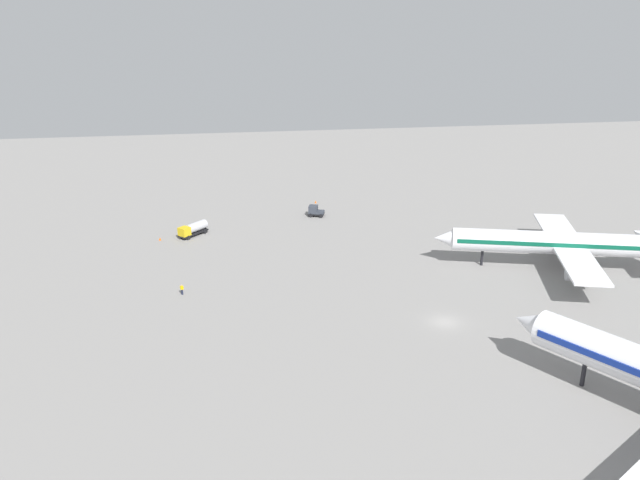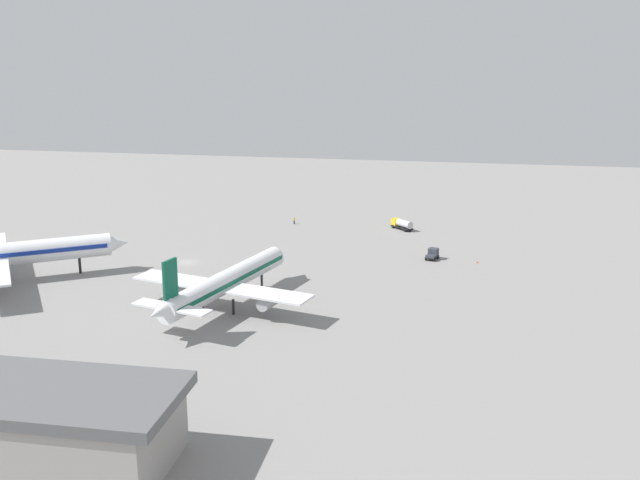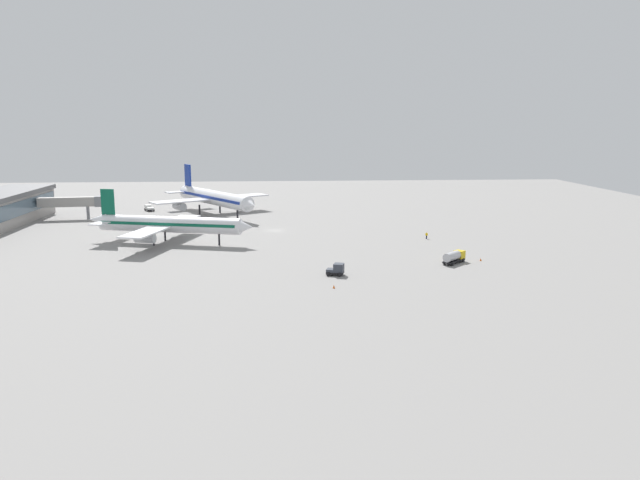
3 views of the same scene
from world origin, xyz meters
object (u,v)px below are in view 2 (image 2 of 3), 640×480
object	(u,v)px
baggage_tug	(433,254)
safety_cone_near_gate	(477,262)
ground_crew_worker	(294,221)
safety_cone_mid_apron	(397,222)
fuel_truck	(402,224)
airplane_at_gate	(225,282)

from	to	relation	value
baggage_tug	safety_cone_near_gate	distance (m)	9.40
ground_crew_worker	safety_cone_near_gate	size ratio (longest dim) A/B	2.78
ground_crew_worker	safety_cone_near_gate	distance (m)	52.62
safety_cone_near_gate	safety_cone_mid_apron	distance (m)	38.12
fuel_truck	safety_cone_near_gate	world-z (taller)	fuel_truck
baggage_tug	ground_crew_worker	distance (m)	44.13
baggage_tug	fuel_truck	bearing A→B (deg)	35.91
fuel_truck	safety_cone_mid_apron	size ratio (longest dim) A/B	9.69
airplane_at_gate	safety_cone_near_gate	world-z (taller)	airplane_at_gate
safety_cone_near_gate	safety_cone_mid_apron	bearing A→B (deg)	120.89
safety_cone_mid_apron	baggage_tug	bearing A→B (deg)	-71.77
airplane_at_gate	safety_cone_mid_apron	world-z (taller)	airplane_at_gate
fuel_truck	safety_cone_near_gate	distance (m)	31.90
airplane_at_gate	ground_crew_worker	size ratio (longest dim) A/B	24.72
safety_cone_near_gate	airplane_at_gate	bearing A→B (deg)	-140.64
baggage_tug	safety_cone_near_gate	bearing A→B (deg)	-81.41
ground_crew_worker	safety_cone_mid_apron	xyz separation A→B (m)	(25.37, 5.36, -0.55)
airplane_at_gate	fuel_truck	size ratio (longest dim) A/B	7.10
fuel_truck	safety_cone_mid_apron	world-z (taller)	fuel_truck
airplane_at_gate	safety_cone_mid_apron	bearing A→B (deg)	-4.10
airplane_at_gate	baggage_tug	size ratio (longest dim) A/B	11.41
fuel_truck	safety_cone_mid_apron	distance (m)	6.59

